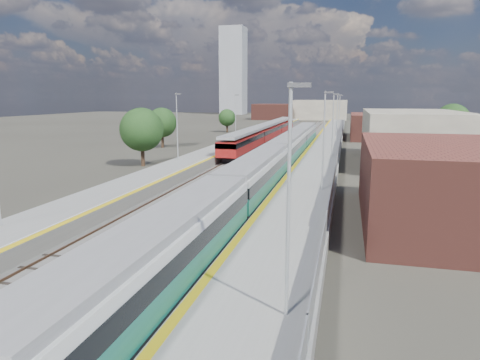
% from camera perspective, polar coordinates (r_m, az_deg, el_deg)
% --- Properties ---
extents(ground, '(320.00, 320.00, 0.00)m').
position_cam_1_polar(ground, '(62.05, 6.22, 3.46)').
color(ground, '#47443A').
rests_on(ground, ground).
extents(ballast_bed, '(10.50, 155.00, 0.06)m').
position_cam_1_polar(ballast_bed, '(64.84, 4.55, 3.84)').
color(ballast_bed, '#565451').
rests_on(ballast_bed, ground).
extents(tracks, '(8.96, 160.00, 0.17)m').
position_cam_1_polar(tracks, '(66.38, 5.31, 4.06)').
color(tracks, '#4C3323').
rests_on(tracks, ground).
extents(platform_right, '(4.70, 155.00, 8.52)m').
position_cam_1_polar(platform_right, '(63.98, 11.24, 4.02)').
color(platform_right, slate).
rests_on(platform_right, ground).
extents(platform_left, '(4.30, 155.00, 8.52)m').
position_cam_1_polar(platform_left, '(66.21, -1.27, 4.45)').
color(platform_left, slate).
rests_on(platform_left, ground).
extents(buildings, '(72.00, 185.50, 40.00)m').
position_cam_1_polar(buildings, '(151.90, 4.07, 11.97)').
color(buildings, brown).
rests_on(buildings, ground).
extents(green_train, '(2.66, 74.05, 2.92)m').
position_cam_1_polar(green_train, '(43.16, 4.84, 2.95)').
color(green_train, black).
rests_on(green_train, ground).
extents(red_train, '(2.64, 53.57, 3.33)m').
position_cam_1_polar(red_train, '(76.48, 3.59, 6.40)').
color(red_train, black).
rests_on(red_train, ground).
extents(tree_a, '(5.08, 5.08, 6.88)m').
position_cam_1_polar(tree_a, '(51.56, -12.98, 6.56)').
color(tree_a, '#382619').
rests_on(tree_a, ground).
extents(tree_b, '(4.74, 4.74, 6.42)m').
position_cam_1_polar(tree_b, '(70.42, -10.38, 7.54)').
color(tree_b, '#382619').
rests_on(tree_b, ground).
extents(tree_c, '(3.96, 3.96, 5.37)m').
position_cam_1_polar(tree_c, '(100.15, -1.74, 8.31)').
color(tree_c, '#382619').
rests_on(tree_c, ground).
extents(tree_d, '(5.24, 5.24, 7.11)m').
position_cam_1_polar(tree_d, '(73.67, 26.43, 7.06)').
color(tree_d, '#382619').
rests_on(tree_d, ground).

